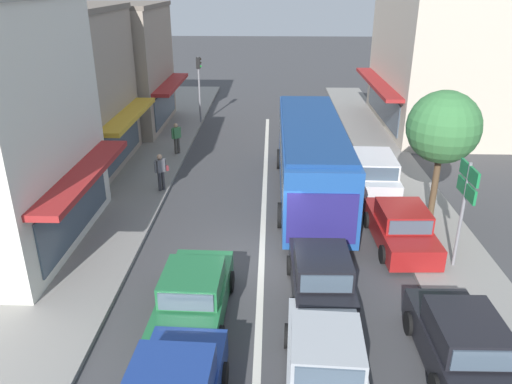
{
  "coord_description": "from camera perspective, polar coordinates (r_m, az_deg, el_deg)",
  "views": [
    {
      "loc": [
        0.28,
        -14.37,
        8.59
      ],
      "look_at": [
        -0.28,
        2.87,
        1.2
      ],
      "focal_mm": 35.0,
      "sensor_mm": 36.0,
      "label": 1
    }
  ],
  "objects": [
    {
      "name": "directional_road_sign",
      "position": [
        16.3,
        22.9,
        0.11
      ],
      "size": [
        0.1,
        1.4,
        3.6
      ],
      "color": "gray",
      "rests_on": "ground"
    },
    {
      "name": "pedestrian_browsing_midblock",
      "position": [
        26.31,
        -9.08,
        6.29
      ],
      "size": [
        0.44,
        0.42,
        1.63
      ],
      "color": "#4C4742",
      "rests_on": "sidewalk_left"
    },
    {
      "name": "city_bus",
      "position": [
        20.88,
        6.31,
        4.31
      ],
      "size": [
        2.78,
        10.87,
        3.23
      ],
      "color": "#1E4C99",
      "rests_on": "ground"
    },
    {
      "name": "building_right_far",
      "position": [
        33.22,
        22.32,
        14.61
      ],
      "size": [
        9.65,
        10.98,
        9.17
      ],
      "color": "beige",
      "rests_on": "ground"
    },
    {
      "name": "lane_centre_line",
      "position": [
        20.28,
        0.9,
        -1.86
      ],
      "size": [
        0.2,
        28.0,
        0.01
      ],
      "primitive_type": "cube",
      "color": "silver",
      "rests_on": "ground"
    },
    {
      "name": "pedestrian_with_handbag_near",
      "position": [
        21.73,
        -10.83,
        2.51
      ],
      "size": [
        0.54,
        0.57,
        1.63
      ],
      "color": "#333338",
      "rests_on": "sidewalk_left"
    },
    {
      "name": "sedan_behind_bus_mid",
      "position": [
        11.92,
        7.94,
        -18.79
      ],
      "size": [
        2.05,
        4.28,
        1.47
      ],
      "color": "#9EA3A8",
      "rests_on": "ground"
    },
    {
      "name": "kerb_right",
      "position": [
        22.86,
        16.73,
        0.25
      ],
      "size": [
        2.8,
        44.0,
        0.12
      ],
      "primitive_type": "cube",
      "color": "gray",
      "rests_on": "ground"
    },
    {
      "name": "traffic_light_downstreet",
      "position": [
        31.9,
        -6.52,
        12.69
      ],
      "size": [
        0.33,
        0.24,
        4.2
      ],
      "color": "gray",
      "rests_on": "ground"
    },
    {
      "name": "hatchback_queue_far_back",
      "position": [
        14.69,
        7.41,
        -9.47
      ],
      "size": [
        1.87,
        3.73,
        1.54
      ],
      "color": "black",
      "rests_on": "ground"
    },
    {
      "name": "shopfront_far_end",
      "position": [
        32.32,
        -17.53,
        13.38
      ],
      "size": [
        8.78,
        7.19,
        7.32
      ],
      "color": "gray",
      "rests_on": "ground"
    },
    {
      "name": "ground_plane",
      "position": [
        16.74,
        0.66,
        -7.68
      ],
      "size": [
        140.0,
        140.0,
        0.0
      ],
      "primitive_type": "plane",
      "color": "#3F3F42"
    },
    {
      "name": "street_tree_right",
      "position": [
        19.33,
        20.64,
        6.9
      ],
      "size": [
        2.65,
        2.65,
        5.0
      ],
      "color": "brown",
      "rests_on": "ground"
    },
    {
      "name": "shopfront_mid_block",
      "position": [
        25.44,
        -22.84,
        10.45
      ],
      "size": [
        7.64,
        7.22,
        7.51
      ],
      "color": "gray",
      "rests_on": "ground"
    },
    {
      "name": "sidewalk_left",
      "position": [
        23.18,
        -16.06,
        0.68
      ],
      "size": [
        5.2,
        44.0,
        0.14
      ],
      "primitive_type": "cube",
      "color": "gray",
      "rests_on": "ground"
    },
    {
      "name": "parked_sedan_kerb_second",
      "position": [
        18.02,
        16.21,
        -3.91
      ],
      "size": [
        2.01,
        4.26,
        1.47
      ],
      "color": "maroon",
      "rests_on": "ground"
    },
    {
      "name": "parked_hatchback_kerb_front",
      "position": [
        13.17,
        22.28,
        -15.62
      ],
      "size": [
        1.86,
        3.72,
        1.54
      ],
      "color": "black",
      "rests_on": "ground"
    },
    {
      "name": "sedan_behind_bus_near",
      "position": [
        13.93,
        -7.13,
        -11.7
      ],
      "size": [
        1.99,
        4.25,
        1.47
      ],
      "color": "#1E6638",
      "rests_on": "ground"
    },
    {
      "name": "parked_wagon_kerb_third",
      "position": [
        22.61,
        13.24,
        2.25
      ],
      "size": [
        2.03,
        4.55,
        1.58
      ],
      "color": "silver",
      "rests_on": "ground"
    }
  ]
}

